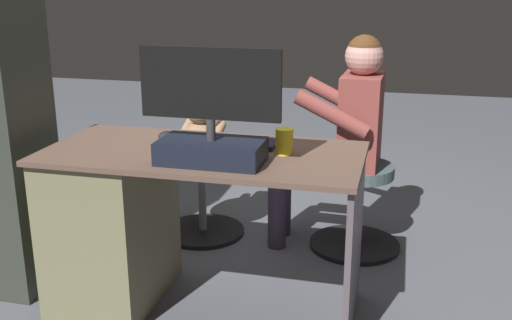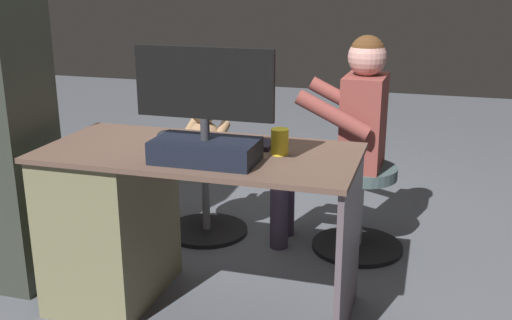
{
  "view_description": "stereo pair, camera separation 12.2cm",
  "coord_description": "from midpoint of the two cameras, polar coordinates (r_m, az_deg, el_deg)",
  "views": [
    {
      "loc": [
        -0.79,
        2.73,
        1.44
      ],
      "look_at": [
        -0.12,
        0.02,
        0.58
      ],
      "focal_mm": 42.68,
      "sensor_mm": 36.0,
      "label": 1
    },
    {
      "loc": [
        -0.91,
        2.69,
        1.44
      ],
      "look_at": [
        -0.12,
        0.02,
        0.58
      ],
      "focal_mm": 42.68,
      "sensor_mm": 36.0,
      "label": 2
    }
  ],
  "objects": [
    {
      "name": "ground_plane",
      "position": [
        3.18,
        -0.94,
        -9.7
      ],
      "size": [
        10.0,
        10.0,
        0.0
      ],
      "primitive_type": "plane",
      "color": "#545860"
    },
    {
      "name": "keyboard",
      "position": [
        2.61,
        -1.56,
        1.71
      ],
      "size": [
        0.42,
        0.14,
        0.02
      ],
      "primitive_type": "cube",
      "color": "black",
      "rests_on": "desk"
    },
    {
      "name": "tv_remote",
      "position": [
        2.5,
        -7.63,
        0.81
      ],
      "size": [
        0.11,
        0.15,
        0.02
      ],
      "primitive_type": "cube",
      "rotation": [
        0.0,
        0.0,
        0.53
      ],
      "color": "black",
      "rests_on": "desk"
    },
    {
      "name": "computer_mouse",
      "position": [
        2.72,
        -7.3,
        2.38
      ],
      "size": [
        0.06,
        0.1,
        0.04
      ],
      "primitive_type": "ellipsoid",
      "color": "black",
      "rests_on": "desk"
    },
    {
      "name": "teddy_bear",
      "position": [
        3.36,
        -3.78,
        3.08
      ],
      "size": [
        0.24,
        0.24,
        0.34
      ],
      "color": "#9D7854",
      "rests_on": "office_chair_teddy"
    },
    {
      "name": "monitor",
      "position": [
        2.34,
        -3.31,
        2.98
      ],
      "size": [
        0.55,
        0.22,
        0.44
      ],
      "color": "black",
      "rests_on": "desk"
    },
    {
      "name": "office_chair_teddy",
      "position": [
        3.45,
        -3.73,
        -2.73
      ],
      "size": [
        0.47,
        0.47,
        0.47
      ],
      "color": "black",
      "rests_on": "ground_plane"
    },
    {
      "name": "notebook_binder",
      "position": [
        2.53,
        -2.93,
        1.2
      ],
      "size": [
        0.27,
        0.34,
        0.02
      ],
      "primitive_type": "cube",
      "rotation": [
        0.0,
        0.0,
        -0.19
      ],
      "color": "silver",
      "rests_on": "desk"
    },
    {
      "name": "visitor_chair",
      "position": [
        3.3,
        10.72,
        -4.05
      ],
      "size": [
        0.49,
        0.49,
        0.47
      ],
      "color": "black",
      "rests_on": "ground_plane"
    },
    {
      "name": "person",
      "position": [
        3.18,
        9.38,
        3.13
      ],
      "size": [
        0.58,
        0.48,
        1.15
      ],
      "color": "brown",
      "rests_on": "ground_plane"
    },
    {
      "name": "cup",
      "position": [
        2.46,
        3.67,
        1.71
      ],
      "size": [
        0.07,
        0.07,
        0.11
      ],
      "primitive_type": "cylinder",
      "color": "yellow",
      "rests_on": "desk"
    },
    {
      "name": "desk",
      "position": [
        2.78,
        -10.62,
        -5.37
      ],
      "size": [
        1.32,
        0.63,
        0.73
      ],
      "color": "brown",
      "rests_on": "ground_plane"
    }
  ]
}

